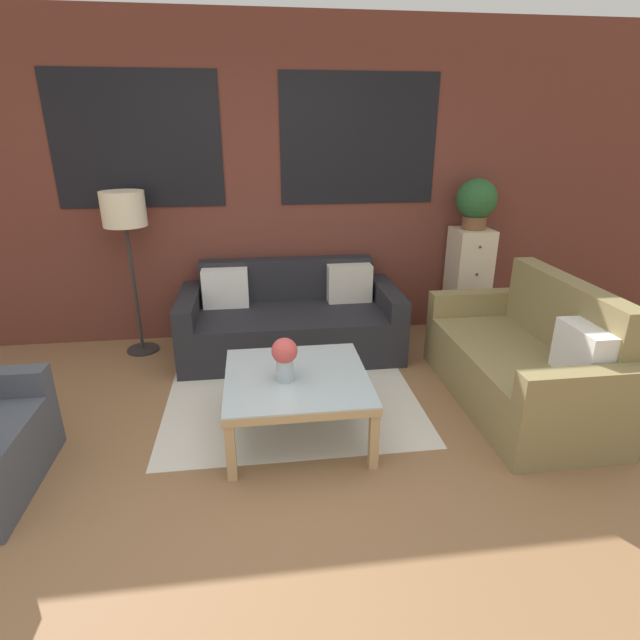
{
  "coord_description": "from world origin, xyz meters",
  "views": [
    {
      "loc": [
        -0.01,
        -2.2,
        1.9
      ],
      "look_at": [
        0.45,
        1.26,
        0.55
      ],
      "focal_mm": 28.0,
      "sensor_mm": 36.0,
      "label": 1
    }
  ],
  "objects_px": {
    "floor_lamp": "(125,217)",
    "flower_vase": "(285,356)",
    "couch_dark": "(290,322)",
    "settee_vintage": "(524,364)",
    "coffee_table": "(297,384)",
    "potted_plant": "(476,201)",
    "drawer_cabinet": "(467,282)"
  },
  "relations": [
    {
      "from": "coffee_table",
      "to": "flower_vase",
      "type": "height_order",
      "value": "flower_vase"
    },
    {
      "from": "settee_vintage",
      "to": "potted_plant",
      "type": "bearing_deg",
      "value": 84.7
    },
    {
      "from": "floor_lamp",
      "to": "coffee_table",
      "type": "bearing_deg",
      "value": -49.38
    },
    {
      "from": "flower_vase",
      "to": "couch_dark",
      "type": "bearing_deg",
      "value": 84.46
    },
    {
      "from": "settee_vintage",
      "to": "drawer_cabinet",
      "type": "height_order",
      "value": "drawer_cabinet"
    },
    {
      "from": "drawer_cabinet",
      "to": "flower_vase",
      "type": "height_order",
      "value": "drawer_cabinet"
    },
    {
      "from": "drawer_cabinet",
      "to": "coffee_table",
      "type": "bearing_deg",
      "value": -139.07
    },
    {
      "from": "couch_dark",
      "to": "floor_lamp",
      "type": "bearing_deg",
      "value": 172.66
    },
    {
      "from": "floor_lamp",
      "to": "settee_vintage",
      "type": "bearing_deg",
      "value": -23.87
    },
    {
      "from": "potted_plant",
      "to": "flower_vase",
      "type": "relative_size",
      "value": 1.61
    },
    {
      "from": "potted_plant",
      "to": "flower_vase",
      "type": "distance_m",
      "value": 2.56
    },
    {
      "from": "floor_lamp",
      "to": "couch_dark",
      "type": "bearing_deg",
      "value": -7.34
    },
    {
      "from": "coffee_table",
      "to": "flower_vase",
      "type": "bearing_deg",
      "value": -143.13
    },
    {
      "from": "couch_dark",
      "to": "coffee_table",
      "type": "height_order",
      "value": "couch_dark"
    },
    {
      "from": "settee_vintage",
      "to": "coffee_table",
      "type": "bearing_deg",
      "value": -173.45
    },
    {
      "from": "coffee_table",
      "to": "settee_vintage",
      "type": "bearing_deg",
      "value": 6.55
    },
    {
      "from": "couch_dark",
      "to": "floor_lamp",
      "type": "distance_m",
      "value": 1.64
    },
    {
      "from": "potted_plant",
      "to": "drawer_cabinet",
      "type": "bearing_deg",
      "value": -90.0
    },
    {
      "from": "settee_vintage",
      "to": "drawer_cabinet",
      "type": "distance_m",
      "value": 1.38
    },
    {
      "from": "couch_dark",
      "to": "drawer_cabinet",
      "type": "xyz_separation_m",
      "value": [
        1.73,
        0.23,
        0.23
      ]
    },
    {
      "from": "floor_lamp",
      "to": "flower_vase",
      "type": "distance_m",
      "value": 2.06
    },
    {
      "from": "couch_dark",
      "to": "potted_plant",
      "type": "height_order",
      "value": "potted_plant"
    },
    {
      "from": "couch_dark",
      "to": "coffee_table",
      "type": "xyz_separation_m",
      "value": [
        -0.06,
        -1.32,
        0.09
      ]
    },
    {
      "from": "flower_vase",
      "to": "potted_plant",
      "type": "bearing_deg",
      "value": 40.78
    },
    {
      "from": "couch_dark",
      "to": "flower_vase",
      "type": "relative_size",
      "value": 6.71
    },
    {
      "from": "coffee_table",
      "to": "couch_dark",
      "type": "bearing_deg",
      "value": 87.47
    },
    {
      "from": "couch_dark",
      "to": "settee_vintage",
      "type": "height_order",
      "value": "settee_vintage"
    },
    {
      "from": "couch_dark",
      "to": "drawer_cabinet",
      "type": "bearing_deg",
      "value": 7.57
    },
    {
      "from": "coffee_table",
      "to": "floor_lamp",
      "type": "distance_m",
      "value": 2.14
    },
    {
      "from": "floor_lamp",
      "to": "drawer_cabinet",
      "type": "relative_size",
      "value": 1.39
    },
    {
      "from": "flower_vase",
      "to": "drawer_cabinet",
      "type": "bearing_deg",
      "value": 40.78
    },
    {
      "from": "couch_dark",
      "to": "floor_lamp",
      "type": "xyz_separation_m",
      "value": [
        -1.34,
        0.17,
        0.93
      ]
    }
  ]
}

